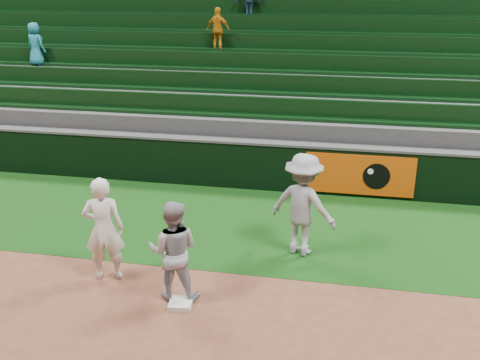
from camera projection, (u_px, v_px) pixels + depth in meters
name	position (u px, v px, depth m)	size (l,w,h in m)	color
ground	(180.00, 297.00, 9.04)	(70.00, 70.00, 0.00)	brown
foul_grass	(220.00, 222.00, 11.79)	(36.00, 4.20, 0.01)	#0D350D
first_base	(181.00, 303.00, 8.77)	(0.37, 0.37, 0.08)	silver
first_baseman	(104.00, 229.00, 9.29)	(0.70, 0.46, 1.91)	white
baserunner	(174.00, 251.00, 8.74)	(0.85, 0.66, 1.74)	#9A9BA3
base_coach	(303.00, 205.00, 10.13)	(1.31, 0.75, 2.02)	#9A9BA6
field_wall	(240.00, 163.00, 13.58)	(36.00, 0.45, 1.25)	black
stadium_seating	(262.00, 92.00, 16.67)	(36.00, 5.95, 5.14)	#363639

